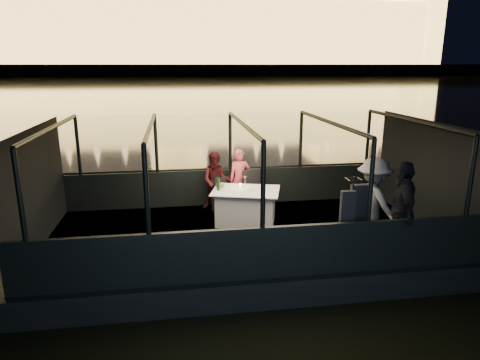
{
  "coord_description": "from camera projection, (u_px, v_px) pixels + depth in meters",
  "views": [
    {
      "loc": [
        -1.34,
        -8.32,
        3.94
      ],
      "look_at": [
        0.0,
        0.4,
        1.55
      ],
      "focal_mm": 32.0,
      "sensor_mm": 36.0,
      "label": 1
    }
  ],
  "objects": [
    {
      "name": "wine_glass_white",
      "position": [
        222.0,
        186.0,
        9.37
      ],
      "size": [
        0.07,
        0.07,
        0.18
      ],
      "primitive_type": null,
      "rotation": [
        0.0,
        0.0,
        0.28
      ],
      "color": "white",
      "rests_on": "dining_table_central"
    },
    {
      "name": "passenger_stripe",
      "position": [
        373.0,
        205.0,
        8.13
      ],
      "size": [
        1.05,
        1.31,
        1.78
      ],
      "primitive_type": "imported",
      "rotation": [
        0.0,
        0.0,
        1.97
      ],
      "color": "silver",
      "rests_on": "boat_deck"
    },
    {
      "name": "cabin_roof_glass",
      "position": [
        243.0,
        124.0,
        8.43
      ],
      "size": [
        8.0,
        4.0,
        0.02
      ],
      "primitive_type": null,
      "color": "#99B2B2",
      "rests_on": "boat_deck"
    },
    {
      "name": "chair_port_right",
      "position": [
        253.0,
        194.0,
        10.17
      ],
      "size": [
        0.6,
        0.6,
        1.0
      ],
      "primitive_type": "cube",
      "rotation": [
        0.0,
        0.0,
        0.35
      ],
      "color": "black",
      "rests_on": "boat_deck"
    },
    {
      "name": "person_man_maroon",
      "position": [
        216.0,
        179.0,
        10.34
      ],
      "size": [
        0.76,
        0.64,
        1.42
      ],
      "primitive_type": "imported",
      "rotation": [
        0.0,
        0.0,
        -0.17
      ],
      "color": "#3F1113",
      "rests_on": "boat_deck"
    },
    {
      "name": "passenger_dark",
      "position": [
        401.0,
        215.0,
        7.61
      ],
      "size": [
        0.73,
        1.16,
        1.84
      ],
      "primitive_type": "imported",
      "rotation": [
        0.0,
        0.0,
        4.44
      ],
      "color": "black",
      "rests_on": "boat_deck"
    },
    {
      "name": "person_woman_coral",
      "position": [
        240.0,
        179.0,
        10.41
      ],
      "size": [
        0.57,
        0.42,
        1.47
      ],
      "primitive_type": "imported",
      "rotation": [
        0.0,
        0.0,
        0.13
      ],
      "color": "#EF5767",
      "rests_on": "boat_deck"
    },
    {
      "name": "bread_basket",
      "position": [
        220.0,
        186.0,
        9.61
      ],
      "size": [
        0.22,
        0.22,
        0.07
      ],
      "primitive_type": "cylinder",
      "rotation": [
        0.0,
        0.0,
        0.23
      ],
      "color": "brown",
      "rests_on": "dining_table_central"
    },
    {
      "name": "plate_far",
      "position": [
        221.0,
        187.0,
        9.61
      ],
      "size": [
        0.32,
        0.32,
        0.02
      ],
      "primitive_type": "cylinder",
      "rotation": [
        0.0,
        0.0,
        -0.23
      ],
      "color": "silver",
      "rests_on": "dining_table_central"
    },
    {
      "name": "plate_near",
      "position": [
        251.0,
        189.0,
        9.43
      ],
      "size": [
        0.26,
        0.26,
        0.01
      ],
      "primitive_type": "cylinder",
      "rotation": [
        0.0,
        0.0,
        0.26
      ],
      "color": "white",
      "rests_on": "dining_table_central"
    },
    {
      "name": "cabin_glass_starboard",
      "position": [
        263.0,
        186.0,
        6.71
      ],
      "size": [
        8.0,
        0.02,
        1.4
      ],
      "primitive_type": null,
      "color": "#99B2B2",
      "rests_on": "gunwale_starboard"
    },
    {
      "name": "dining_table_central",
      "position": [
        246.0,
        206.0,
        9.51
      ],
      "size": [
        1.69,
        1.42,
        0.77
      ],
      "primitive_type": "cube",
      "rotation": [
        0.0,
        0.0,
        -0.29
      ],
      "color": "white",
      "rests_on": "boat_deck"
    },
    {
      "name": "coat_stand",
      "position": [
        351.0,
        217.0,
        7.36
      ],
      "size": [
        0.53,
        0.46,
        1.62
      ],
      "primitive_type": null,
      "rotation": [
        0.0,
        0.0,
        -0.27
      ],
      "color": "black",
      "rests_on": "boat_deck"
    },
    {
      "name": "embankment",
      "position": [
        175.0,
        71.0,
        209.27
      ],
      "size": [
        400.0,
        140.0,
        6.0
      ],
      "primitive_type": "cube",
      "color": "#423D33",
      "rests_on": "ground"
    },
    {
      "name": "gunwale_port",
      "position": [
        230.0,
        187.0,
        10.82
      ],
      "size": [
        8.0,
        0.08,
        0.9
      ],
      "primitive_type": "cube",
      "color": "black",
      "rests_on": "boat_deck"
    },
    {
      "name": "canopy_ribs",
      "position": [
        243.0,
        180.0,
        8.73
      ],
      "size": [
        8.0,
        4.0,
        2.3
      ],
      "primitive_type": null,
      "color": "black",
      "rests_on": "boat_deck"
    },
    {
      "name": "chair_port_left",
      "position": [
        222.0,
        194.0,
        10.23
      ],
      "size": [
        0.48,
        0.48,
        0.8
      ],
      "primitive_type": "cube",
      "rotation": [
        0.0,
        0.0,
        0.38
      ],
      "color": "black",
      "rests_on": "boat_deck"
    },
    {
      "name": "cabin_glass_port",
      "position": [
        230.0,
        142.0,
        10.52
      ],
      "size": [
        8.0,
        0.02,
        1.4
      ],
      "primitive_type": null,
      "color": "#99B2B2",
      "rests_on": "gunwale_port"
    },
    {
      "name": "boat_deck",
      "position": [
        243.0,
        234.0,
        9.04
      ],
      "size": [
        8.0,
        4.0,
        0.04
      ],
      "primitive_type": "cube",
      "color": "black",
      "rests_on": "boat_hull"
    },
    {
      "name": "wine_bottle",
      "position": [
        218.0,
        184.0,
        9.36
      ],
      "size": [
        0.08,
        0.08,
        0.32
      ],
      "primitive_type": "cylinder",
      "rotation": [
        0.0,
        0.0,
        -0.16
      ],
      "color": "#143914",
      "rests_on": "dining_table_central"
    },
    {
      "name": "gunwale_starboard",
      "position": [
        262.0,
        253.0,
        7.01
      ],
      "size": [
        8.0,
        0.08,
        0.9
      ],
      "primitive_type": "cube",
      "color": "black",
      "rests_on": "boat_deck"
    },
    {
      "name": "wine_glass_red",
      "position": [
        245.0,
        181.0,
        9.79
      ],
      "size": [
        0.07,
        0.07,
        0.2
      ],
      "primitive_type": null,
      "rotation": [
        0.0,
        0.0,
        0.1
      ],
      "color": "white",
      "rests_on": "dining_table_central"
    },
    {
      "name": "river_water",
      "position": [
        180.0,
        85.0,
        85.5
      ],
      "size": [
        500.0,
        500.0,
        0.0
      ],
      "primitive_type": "plane",
      "color": "black",
      "rests_on": "ground"
    },
    {
      "name": "end_wall_fore",
      "position": [
        36.0,
        189.0,
        8.15
      ],
      "size": [
        0.02,
        4.0,
        2.3
      ],
      "primitive_type": null,
      "color": "black",
      "rests_on": "boat_deck"
    },
    {
      "name": "end_wall_aft",
      "position": [
        424.0,
        173.0,
        9.32
      ],
      "size": [
        0.02,
        4.0,
        2.3
      ],
      "primitive_type": null,
      "color": "black",
      "rests_on": "boat_deck"
    },
    {
      "name": "boat_hull",
      "position": [
        243.0,
        254.0,
        9.16
      ],
      "size": [
        8.6,
        4.4,
        1.0
      ],
      "primitive_type": "cube",
      "color": "black",
      "rests_on": "river_water"
    },
    {
      "name": "amber_candle",
      "position": [
        240.0,
        185.0,
        9.64
      ],
      "size": [
        0.06,
        0.06,
        0.08
      ],
      "primitive_type": "cylinder",
      "rotation": [
        0.0,
        0.0,
        0.23
      ],
      "color": "#FFAF3F",
      "rests_on": "dining_table_central"
    }
  ]
}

